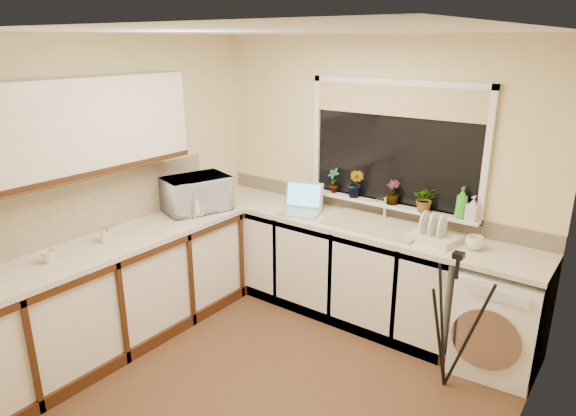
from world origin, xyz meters
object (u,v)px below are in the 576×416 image
Objects in this scene: kettle at (190,206)px; steel_jar at (106,235)px; laptop at (302,205)px; soap_bottle_clear at (473,208)px; soap_bottle_green at (462,203)px; cup_left at (48,257)px; plant_c at (393,192)px; dish_rack at (434,238)px; tripod at (451,322)px; plant_b at (356,183)px; plant_d at (425,199)px; washing_machine at (498,319)px; cup_back at (474,243)px; microwave at (196,194)px; plant_a at (333,181)px.

kettle is 1.59× the size of steel_jar.
kettle is at bearing -155.22° from laptop.
laptop is 1.48m from soap_bottle_clear.
soap_bottle_green is 3.13m from cup_left.
cup_left is at bearing -124.64° from plant_c.
dish_rack is 0.71m from tripod.
plant_b is at bearing 39.05° from kettle.
cup_left reaches higher than dish_rack.
plant_c reaches higher than dish_rack.
plant_b reaches higher than plant_d.
soap_bottle_green is at bearing 92.63° from tripod.
washing_machine is 3.20× the size of soap_bottle_green.
plant_c reaches higher than laptop.
dish_rack is 0.36m from soap_bottle_green.
cup_left is at bearing -92.69° from kettle.
dish_rack is at bearing -177.73° from cup_back.
laptop is 2.18× the size of soap_bottle_clear.
kettle is at bearing 170.62° from tripod.
dish_rack is 1.42× the size of soap_bottle_green.
soap_bottle_clear is (1.04, 0.02, -0.03)m from plant_b.
washing_machine is at bearing -18.02° from laptop.
dish_rack is at bearing -115.78° from soap_bottle_green.
plant_c is 0.30m from plant_d.
dish_rack is 0.90m from plant_b.
kettle is 0.17m from microwave.
dish_rack is 2.88m from cup_left.
plant_c is at bearing 0.13° from plant_a.
cup_left is (-0.06, -1.31, -0.05)m from kettle.
microwave is at bearing 116.27° from kettle.
kettle is 0.86× the size of plant_d.
kettle is 1.42× the size of cup_back.
microwave is at bearing -152.63° from plant_c.
soap_bottle_green is (0.29, 0.02, 0.02)m from plant_d.
plant_b is 2.55m from cup_left.
washing_machine is 1.89× the size of laptop.
soap_bottle_clear reaches higher than laptop.
cup_back is (0.19, -0.22, -0.22)m from soap_bottle_green.
plant_d is at bearing -4.66° from plant_c.
microwave is at bearing -164.17° from laptop.
microwave is 1.77m from plant_c.
dish_rack is (1.24, 0.03, -0.04)m from laptop.
kettle is at bearing -152.71° from plant_d.
steel_jar is 0.46× the size of soap_bottle_green.
steel_jar is 0.47m from cup_left.
cup_back is (-0.25, 0.04, 0.55)m from washing_machine.
laptop is 2.01× the size of plant_c.
soap_bottle_clear reaches higher than cup_back.
kettle reaches higher than cup_left.
plant_a reaches higher than plant_d.
cup_back is 3.11m from cup_left.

